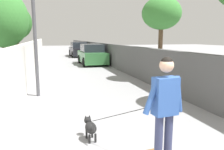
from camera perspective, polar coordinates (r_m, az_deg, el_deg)
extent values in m
plane|color=gray|center=(16.16, -9.92, 2.26)|extent=(80.00, 80.00, 0.00)
cube|color=silver|center=(14.01, -20.04, 4.35)|extent=(48.00, 0.30, 1.78)
cube|color=#4C4C4C|center=(14.67, 1.34, 4.76)|extent=(48.00, 0.30, 1.58)
cylinder|color=brown|center=(15.17, -25.88, 5.20)|extent=(0.24, 0.24, 2.23)
ellipsoid|color=#387A33|center=(15.18, -26.46, 12.87)|extent=(3.07, 3.07, 3.46)
cylinder|color=brown|center=(10.75, 12.26, 5.45)|extent=(0.21, 0.21, 2.60)
ellipsoid|color=#387A33|center=(10.78, 12.62, 15.26)|extent=(1.81, 1.81, 1.49)
cylinder|color=brown|center=(21.09, -23.08, 6.79)|extent=(0.22, 0.22, 2.52)
ellipsoid|color=#2D6628|center=(21.11, -23.46, 12.33)|extent=(2.61, 2.61, 2.87)
cylinder|color=#4C4C51|center=(8.08, -19.08, 7.16)|extent=(0.12, 0.12, 3.55)
cylinder|color=#333859|center=(3.71, 11.92, -15.77)|extent=(0.14, 0.14, 0.79)
cylinder|color=#333859|center=(3.81, 14.28, -15.20)|extent=(0.14, 0.14, 0.79)
cube|color=#2D5199|center=(3.52, 13.55, -5.29)|extent=(0.25, 0.40, 0.59)
cylinder|color=#2D5199|center=(3.39, 10.20, -5.34)|extent=(0.11, 0.29, 0.58)
cylinder|color=#2D5199|center=(3.66, 16.67, -4.72)|extent=(0.10, 0.18, 0.59)
sphere|color=tan|center=(3.43, 13.86, 2.41)|extent=(0.22, 0.22, 0.22)
sphere|color=black|center=(3.43, 13.89, 3.05)|extent=(0.19, 0.19, 0.19)
ellipsoid|color=black|center=(4.58, -5.48, -13.37)|extent=(0.38, 0.25, 0.22)
sphere|color=black|center=(4.78, -6.29, -11.50)|extent=(0.15, 0.15, 0.15)
cone|color=black|center=(4.74, -6.79, -10.65)|extent=(0.05, 0.05, 0.06)
cone|color=black|center=(4.76, -5.84, -10.55)|extent=(0.05, 0.05, 0.06)
cylinder|color=black|center=(4.75, -6.56, -14.90)|extent=(0.04, 0.04, 0.18)
cylinder|color=black|center=(4.77, -5.12, -14.72)|extent=(0.04, 0.04, 0.18)
cylinder|color=black|center=(4.54, -5.79, -16.08)|extent=(0.04, 0.04, 0.18)
cylinder|color=black|center=(4.57, -4.28, -15.88)|extent=(0.04, 0.04, 0.18)
cylinder|color=black|center=(4.34, -4.65, -13.55)|extent=(0.14, 0.04, 0.13)
cylinder|color=black|center=(3.99, 2.89, -9.88)|extent=(1.21, 0.96, 0.66)
cube|color=#336B38|center=(17.03, -5.15, 4.64)|extent=(3.84, 1.70, 0.80)
cube|color=#262B33|center=(16.99, -5.18, 6.93)|extent=(2.00, 1.50, 0.60)
cylinder|color=black|center=(18.10, -8.33, 4.11)|extent=(0.64, 0.22, 0.64)
cylinder|color=black|center=(18.38, -3.43, 4.28)|extent=(0.64, 0.22, 0.64)
cylinder|color=black|center=(15.75, -7.12, 3.31)|extent=(0.64, 0.22, 0.64)
cylinder|color=black|center=(16.08, -1.54, 3.51)|extent=(0.64, 0.22, 0.64)
cube|color=black|center=(24.32, -8.54, 6.09)|extent=(4.21, 1.70, 0.80)
cube|color=#262B33|center=(24.29, -8.58, 7.69)|extent=(2.19, 1.50, 0.60)
cylinder|color=black|center=(25.54, -10.69, 5.66)|extent=(0.64, 0.22, 0.64)
cylinder|color=black|center=(25.74, -7.17, 5.79)|extent=(0.64, 0.22, 0.64)
cylinder|color=black|center=(22.95, -10.04, 5.24)|extent=(0.64, 0.22, 0.64)
cylinder|color=black|center=(23.17, -6.14, 5.37)|extent=(0.64, 0.22, 0.64)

